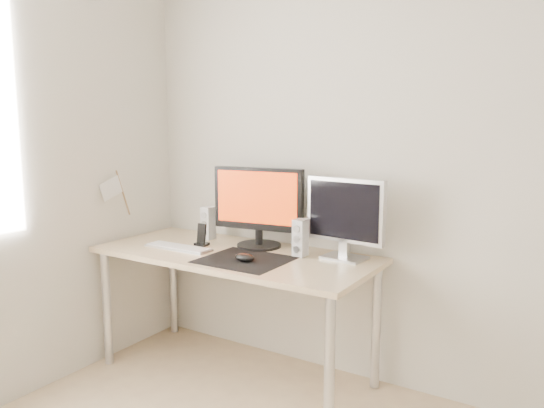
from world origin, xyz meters
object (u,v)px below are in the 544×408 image
at_px(second_monitor, 345,215).
at_px(speaker_left, 208,223).
at_px(phone_dock, 202,239).
at_px(speaker_right, 300,238).
at_px(mouse, 245,257).
at_px(desk, 235,266).
at_px(main_monitor, 258,204).
at_px(keyboard, 178,247).

bearing_deg(second_monitor, speaker_left, -179.76).
bearing_deg(speaker_left, phone_dock, -64.22).
bearing_deg(speaker_right, mouse, -125.82).
distance_m(second_monitor, phone_dock, 0.89).
height_order(desk, main_monitor, main_monitor).
distance_m(keyboard, phone_dock, 0.15).
relative_size(speaker_left, speaker_right, 1.00).
height_order(speaker_left, speaker_right, same).
relative_size(main_monitor, speaker_right, 2.70).
distance_m(desk, keyboard, 0.35).
height_order(desk, phone_dock, phone_dock).
relative_size(main_monitor, phone_dock, 4.19).
relative_size(speaker_left, phone_dock, 1.55).
height_order(second_monitor, phone_dock, second_monitor).
bearing_deg(mouse, second_monitor, 38.19).
xyz_separation_m(main_monitor, phone_dock, (-0.31, -0.14, -0.21)).
bearing_deg(main_monitor, desk, -104.04).
relative_size(second_monitor, keyboard, 1.07).
xyz_separation_m(second_monitor, phone_dock, (-0.85, -0.16, -0.20)).
distance_m(speaker_right, keyboard, 0.72).
distance_m(second_monitor, keyboard, 0.99).
xyz_separation_m(desk, phone_dock, (-0.27, 0.04, 0.12)).
bearing_deg(speaker_left, desk, -29.20).
bearing_deg(speaker_right, speaker_left, 174.57).
xyz_separation_m(desk, speaker_right, (0.35, 0.12, 0.18)).
distance_m(speaker_left, keyboard, 0.31).
relative_size(second_monitor, speaker_left, 2.21).
bearing_deg(keyboard, mouse, -4.00).
relative_size(speaker_right, keyboard, 0.48).
relative_size(desk, keyboard, 3.79).
distance_m(mouse, phone_dock, 0.46).
distance_m(desk, main_monitor, 0.38).
bearing_deg(second_monitor, mouse, -141.81).
bearing_deg(speaker_left, speaker_right, -5.43).
bearing_deg(mouse, main_monitor, 111.08).
height_order(main_monitor, second_monitor, main_monitor).
xyz_separation_m(main_monitor, second_monitor, (0.54, 0.02, -0.01)).
distance_m(second_monitor, speaker_left, 0.93).
distance_m(desk, speaker_right, 0.42).
xyz_separation_m(speaker_right, phone_dock, (-0.62, -0.09, -0.06)).
relative_size(speaker_left, keyboard, 0.48).
relative_size(main_monitor, second_monitor, 1.22).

